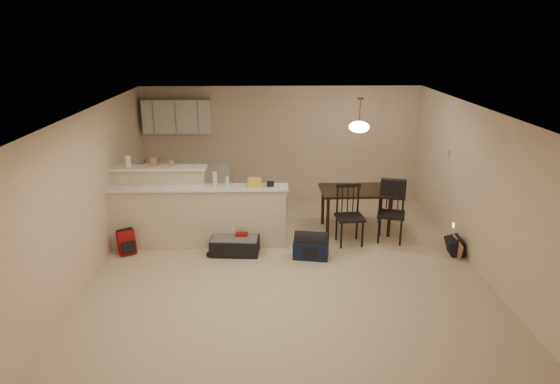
{
  "coord_description": "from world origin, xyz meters",
  "views": [
    {
      "loc": [
        -0.31,
        -7.2,
        3.62
      ],
      "look_at": [
        -0.1,
        0.7,
        1.05
      ],
      "focal_mm": 32.0,
      "sensor_mm": 36.0,
      "label": 1
    }
  ],
  "objects_px": {
    "dining_chair_near": "(350,216)",
    "black_daypack": "(455,246)",
    "pendant_lamp": "(359,126)",
    "navy_duffel": "(311,249)",
    "suitcase": "(235,245)",
    "dining_table": "(356,194)",
    "red_backpack": "(126,242)",
    "dining_chair_far": "(391,213)"
  },
  "relations": [
    {
      "from": "navy_duffel",
      "to": "black_daypack",
      "type": "bearing_deg",
      "value": 12.02
    },
    {
      "from": "navy_duffel",
      "to": "black_daypack",
      "type": "xyz_separation_m",
      "value": [
        2.44,
        0.07,
        -0.01
      ]
    },
    {
      "from": "pendant_lamp",
      "to": "navy_duffel",
      "type": "bearing_deg",
      "value": -128.15
    },
    {
      "from": "pendant_lamp",
      "to": "red_backpack",
      "type": "distance_m",
      "value": 4.51
    },
    {
      "from": "navy_duffel",
      "to": "pendant_lamp",
      "type": "bearing_deg",
      "value": 62.13
    },
    {
      "from": "dining_chair_far",
      "to": "suitcase",
      "type": "bearing_deg",
      "value": -154.86
    },
    {
      "from": "dining_table",
      "to": "suitcase",
      "type": "bearing_deg",
      "value": -157.99
    },
    {
      "from": "dining_chair_far",
      "to": "navy_duffel",
      "type": "distance_m",
      "value": 1.67
    },
    {
      "from": "red_backpack",
      "to": "black_daypack",
      "type": "height_order",
      "value": "red_backpack"
    },
    {
      "from": "dining_table",
      "to": "red_backpack",
      "type": "bearing_deg",
      "value": -168.02
    },
    {
      "from": "pendant_lamp",
      "to": "black_daypack",
      "type": "bearing_deg",
      "value": -36.1
    },
    {
      "from": "suitcase",
      "to": "black_daypack",
      "type": "relative_size",
      "value": 2.44
    },
    {
      "from": "red_backpack",
      "to": "black_daypack",
      "type": "bearing_deg",
      "value": -32.24
    },
    {
      "from": "dining_chair_near",
      "to": "navy_duffel",
      "type": "xyz_separation_m",
      "value": [
        -0.72,
        -0.55,
        -0.37
      ]
    },
    {
      "from": "dining_chair_near",
      "to": "dining_chair_far",
      "type": "bearing_deg",
      "value": 2.8
    },
    {
      "from": "dining_table",
      "to": "dining_chair_near",
      "type": "xyz_separation_m",
      "value": [
        -0.2,
        -0.63,
        -0.18
      ]
    },
    {
      "from": "pendant_lamp",
      "to": "navy_duffel",
      "type": "xyz_separation_m",
      "value": [
        -0.93,
        -1.18,
        -1.83
      ]
    },
    {
      "from": "dining_chair_far",
      "to": "dining_chair_near",
      "type": "bearing_deg",
      "value": -154.97
    },
    {
      "from": "suitcase",
      "to": "black_daypack",
      "type": "distance_m",
      "value": 3.72
    },
    {
      "from": "red_backpack",
      "to": "dining_chair_near",
      "type": "bearing_deg",
      "value": -25.88
    },
    {
      "from": "dining_table",
      "to": "black_daypack",
      "type": "height_order",
      "value": "dining_table"
    },
    {
      "from": "dining_table",
      "to": "pendant_lamp",
      "type": "distance_m",
      "value": 1.28
    },
    {
      "from": "dining_chair_far",
      "to": "suitcase",
      "type": "xyz_separation_m",
      "value": [
        -2.75,
        -0.43,
        -0.4
      ]
    },
    {
      "from": "pendant_lamp",
      "to": "red_backpack",
      "type": "xyz_separation_m",
      "value": [
        -4.03,
        -0.94,
        -1.78
      ]
    },
    {
      "from": "dining_chair_far",
      "to": "red_backpack",
      "type": "distance_m",
      "value": 4.62
    },
    {
      "from": "dining_chair_near",
      "to": "dining_chair_far",
      "type": "relative_size",
      "value": 0.99
    },
    {
      "from": "dining_chair_near",
      "to": "navy_duffel",
      "type": "distance_m",
      "value": 0.98
    },
    {
      "from": "dining_table",
      "to": "red_backpack",
      "type": "xyz_separation_m",
      "value": [
        -4.03,
        -0.94,
        -0.51
      ]
    },
    {
      "from": "dining_table",
      "to": "dining_chair_near",
      "type": "bearing_deg",
      "value": -109.02
    },
    {
      "from": "dining_chair_near",
      "to": "navy_duffel",
      "type": "height_order",
      "value": "dining_chair_near"
    },
    {
      "from": "dining_chair_near",
      "to": "black_daypack",
      "type": "bearing_deg",
      "value": -21.43
    },
    {
      "from": "dining_chair_near",
      "to": "suitcase",
      "type": "distance_m",
      "value": 2.06
    },
    {
      "from": "dining_chair_near",
      "to": "dining_table",
      "type": "bearing_deg",
      "value": 66.2
    },
    {
      "from": "dining_chair_far",
      "to": "navy_duffel",
      "type": "height_order",
      "value": "dining_chair_far"
    },
    {
      "from": "dining_table",
      "to": "pendant_lamp",
      "type": "bearing_deg",
      "value": 178.82
    },
    {
      "from": "red_backpack",
      "to": "navy_duffel",
      "type": "bearing_deg",
      "value": -34.92
    },
    {
      "from": "dining_chair_near",
      "to": "dining_chair_far",
      "type": "distance_m",
      "value": 0.76
    },
    {
      "from": "pendant_lamp",
      "to": "navy_duffel",
      "type": "distance_m",
      "value": 2.37
    },
    {
      "from": "black_daypack",
      "to": "dining_chair_near",
      "type": "bearing_deg",
      "value": 79.8
    },
    {
      "from": "dining_chair_near",
      "to": "black_daypack",
      "type": "height_order",
      "value": "dining_chair_near"
    },
    {
      "from": "dining_chair_far",
      "to": "black_daypack",
      "type": "distance_m",
      "value": 1.2
    },
    {
      "from": "dining_table",
      "to": "dining_chair_far",
      "type": "height_order",
      "value": "dining_chair_far"
    }
  ]
}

